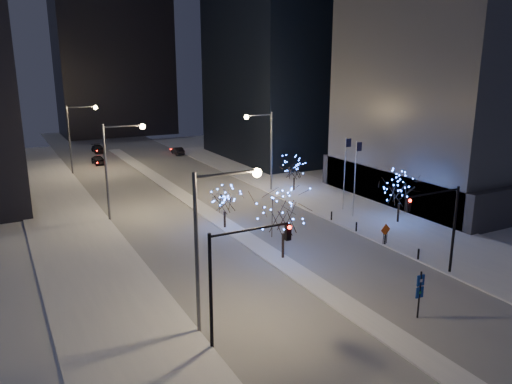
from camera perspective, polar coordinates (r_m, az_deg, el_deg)
ground at (r=34.75m, az=10.72°, el=-13.01°), size 160.00×160.00×0.00m
road at (r=63.97m, az=-9.10°, el=0.01°), size 20.00×130.00×0.02m
median at (r=59.40m, az=-7.52°, el=-1.00°), size 2.00×80.00×0.15m
east_sidewalk at (r=58.06m, az=10.08°, el=-1.47°), size 10.00×90.00×0.15m
west_sidewalk at (r=46.88m, az=-19.35°, el=-6.05°), size 8.00×90.00×0.15m
midrise_block at (r=68.03m, az=24.82°, el=12.53°), size 30.00×22.00×30.00m
plinth at (r=69.45m, az=23.68°, el=1.80°), size 30.00×24.00×4.00m
horizon_block at (r=118.65m, az=-16.11°, el=16.54°), size 24.00×14.00×42.00m
street_lamp_w_near at (r=29.46m, az=-4.94°, el=-4.18°), size 4.40×0.56×10.00m
street_lamp_w_mid at (r=52.71m, az=-15.73°, el=3.74°), size 4.40×0.56×10.00m
street_lamp_w_far at (r=77.07m, az=-19.85°, el=6.73°), size 4.40×0.56×10.00m
street_lamp_east at (r=62.17m, az=1.05°, el=5.84°), size 3.90×0.56×10.00m
traffic_signal_west at (r=28.57m, az=-2.34°, el=-8.49°), size 5.26×0.43×7.00m
traffic_signal_east at (r=39.48m, az=20.37°, el=-2.80°), size 5.26×0.43×7.00m
flagpoles at (r=53.84m, az=10.72°, el=2.41°), size 1.35×2.60×8.00m
bollards at (r=47.64m, az=12.92°, el=-4.57°), size 0.16×12.16×0.90m
car_near at (r=83.93m, az=-17.55°, el=3.49°), size 1.88×4.20×1.40m
car_mid at (r=89.83m, az=-8.94°, el=4.66°), size 1.57×4.04×1.31m
car_far at (r=95.15m, az=-17.58°, el=4.71°), size 1.95×4.62×1.33m
holiday_tree_median_near at (r=40.78m, az=3.15°, el=-2.43°), size 5.52×5.52×5.98m
holiday_tree_median_far at (r=48.67m, az=-3.63°, el=-0.86°), size 4.34×4.34×4.33m
holiday_tree_plaza_near at (r=52.17m, az=16.15°, el=0.37°), size 5.09×5.09×5.34m
holiday_tree_plaza_far at (r=63.16m, az=4.40°, el=2.72°), size 3.75×3.75×4.29m
wayfinding_sign at (r=33.87m, az=18.22°, el=-10.57°), size 0.57×0.11×3.21m
construction_sign at (r=46.17m, az=14.58°, el=-4.40°), size 1.14×0.11×1.88m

